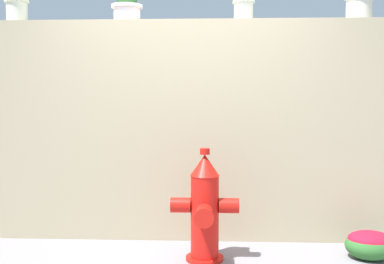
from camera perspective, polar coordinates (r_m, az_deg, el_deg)
stone_wall at (r=4.55m, az=-0.57°, el=0.19°), size 6.12×0.31×2.06m
potted_plant_2 at (r=4.73m, az=-7.78°, el=14.83°), size 0.30×0.30×0.32m
fire_hydrant at (r=3.95m, az=1.53°, el=-9.23°), size 0.56×0.45×0.93m
flower_bush_left at (r=4.35m, az=20.50°, el=-12.38°), size 0.41×0.37×0.24m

